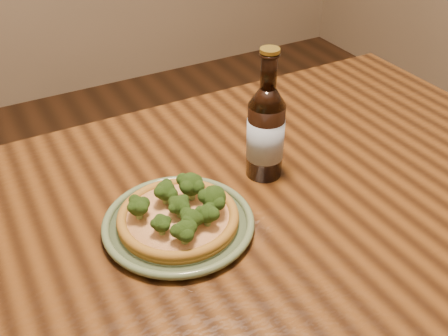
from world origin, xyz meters
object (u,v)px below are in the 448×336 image
table (195,270)px  plate (178,223)px  beer_bottle (266,131)px  pizza (180,215)px

table → plate: bearing=128.0°
plate → beer_bottle: bearing=17.4°
plate → table: bearing=-52.0°
table → plate: (-0.02, 0.02, 0.10)m
table → pizza: pizza is taller
plate → beer_bottle: 0.24m
beer_bottle → plate: bearing=-174.7°
plate → beer_bottle: (0.22, 0.07, 0.09)m
beer_bottle → table: bearing=-167.8°
pizza → plate: bearing=144.2°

